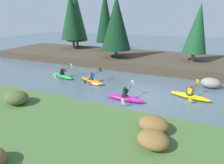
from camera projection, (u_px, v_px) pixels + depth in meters
ground_plane at (141, 98)px, 12.57m from camera, size 90.00×90.00×0.00m
riverbank_near at (99, 161)px, 6.50m from camera, size 44.00×6.87×0.84m
riverbank_far at (160, 61)px, 20.89m from camera, size 44.00×8.62×0.93m
conifer_tree_far_left at (75, 14)px, 26.07m from camera, size 3.31×3.31×8.93m
conifer_tree_left at (72, 16)px, 25.20m from camera, size 3.51×3.51×7.79m
conifer_tree_mid_left at (105, 16)px, 23.62m from camera, size 2.59×2.59×8.00m
conifer_tree_centre at (116, 23)px, 19.53m from camera, size 3.41×3.41×6.76m
conifer_tree_mid_right at (198, 29)px, 17.86m from camera, size 2.40×2.40×5.88m
shrub_clump_nearest at (17, 98)px, 9.80m from camera, size 1.35×1.12×0.73m
shrub_clump_third at (153, 124)px, 7.43m from camera, size 1.27×1.06×0.69m
shrub_clump_far_end at (153, 140)px, 6.53m from camera, size 1.20×1.00×0.65m
kayaker_lead at (190, 96)px, 12.37m from camera, size 2.79×2.05×1.20m
kayaker_middle at (126, 98)px, 12.08m from camera, size 2.78×2.07×1.20m
kayaker_trailing at (93, 81)px, 15.31m from camera, size 2.75×2.02×1.20m
kayaker_far_back at (63, 75)px, 16.63m from camera, size 2.76×2.02×1.20m
boulder_midstream at (210, 83)px, 14.20m from camera, size 1.47×1.15×0.83m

